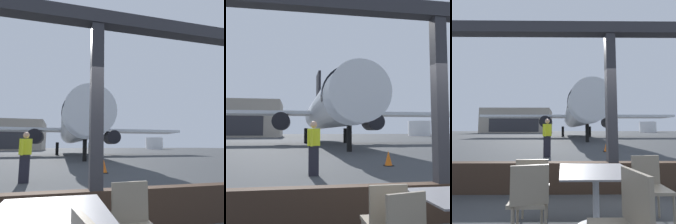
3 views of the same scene
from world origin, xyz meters
The scene contains 12 objects.
ground_plane centered at (0.00, 40.00, 0.00)m, with size 220.00×220.00×0.00m, color #383A3D.
window_frame centered at (0.00, 0.00, 1.27)m, with size 8.86×0.24×3.52m.
dining_table centered at (-0.60, -1.40, 0.47)m, with size 0.90×0.90×0.74m.
cafe_chair_window_left centered at (-1.38, -1.66, 0.52)m, with size 0.46×0.46×0.87m.
cafe_chair_window_right centered at (-1.39, -1.30, 0.52)m, with size 0.41×0.41×0.87m.
cafe_chair_aisle_left centered at (0.20, -1.14, 0.52)m, with size 0.41×0.41×0.87m.
cafe_chair_aisle_right centered at (-0.51, -2.24, 0.54)m, with size 0.45×0.45×0.91m.
airplane centered at (1.50, 26.00, 3.78)m, with size 31.78×30.18×10.78m.
ground_crew_worker centered at (-1.70, 4.68, 0.90)m, with size 0.40×0.54×1.74m.
traffic_cone centered at (1.50, 6.65, 0.29)m, with size 0.36×0.36×0.62m.
distant_hangar centered at (-18.39, 70.65, 4.60)m, with size 25.47×17.89×9.21m.
fuel_storage_tank centered at (36.94, 76.67, 2.36)m, with size 6.93×6.93×4.71m, color white.
Camera 3 is at (-1.01, -3.74, 1.24)m, focal length 29.16 mm.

